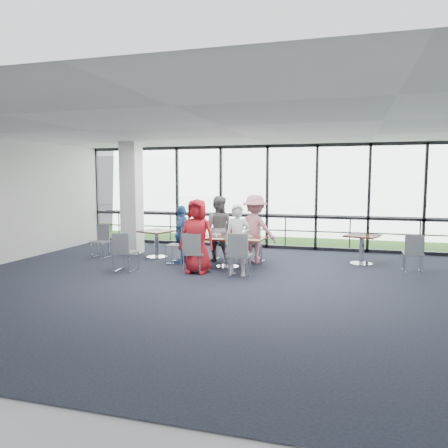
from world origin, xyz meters
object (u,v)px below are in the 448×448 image
(chair_main_end, at_px, (177,245))
(chair_spare_r, at_px, (413,253))
(diner_far_left, at_px, (218,228))
(chair_main_nl, at_px, (195,253))
(diner_near_left, at_px, (197,236))
(chair_spare_la, at_px, (126,252))
(side_table_left, at_px, (157,235))
(chair_main_fr, at_px, (254,244))
(diner_near_right, at_px, (237,240))
(diner_end, at_px, (182,235))
(chair_main_fl, at_px, (223,242))
(diner_far_right, at_px, (255,229))
(chair_main_nr, at_px, (240,255))
(side_table_right, at_px, (362,240))
(chair_spare_lb, at_px, (100,242))
(structural_column, at_px, (132,198))
(main_table, at_px, (227,243))

(chair_main_end, height_order, chair_spare_r, chair_main_end)
(diner_far_left, bearing_deg, chair_main_nl, 88.63)
(diner_near_left, bearing_deg, chair_spare_la, -168.81)
(side_table_left, xyz_separation_m, chair_main_fr, (2.69, 0.14, -0.14))
(diner_near_right, bearing_deg, chair_main_fr, 88.37)
(diner_end, distance_m, chair_main_fl, 1.17)
(side_table_left, height_order, chair_main_nl, chair_main_nl)
(diner_far_right, distance_m, chair_main_nr, 1.70)
(side_table_right, bearing_deg, diner_near_left, -150.15)
(side_table_right, bearing_deg, chair_main_fl, -172.94)
(diner_near_left, height_order, diner_near_right, diner_near_left)
(diner_far_left, distance_m, chair_spare_lb, 3.29)
(diner_near_right, relative_size, chair_main_fl, 1.68)
(diner_far_left, distance_m, diner_end, 1.02)
(structural_column, xyz_separation_m, chair_main_fr, (3.69, -0.36, -1.12))
(chair_main_nl, xyz_separation_m, chair_main_end, (-0.85, 0.94, 0.01))
(side_table_left, distance_m, chair_main_fr, 2.70)
(chair_main_nr, height_order, chair_main_fl, chair_main_nr)
(side_table_left, distance_m, diner_end, 1.16)
(main_table, bearing_deg, chair_spare_la, -149.58)
(chair_spare_r, bearing_deg, chair_spare_la, -166.46)
(chair_main_fr, bearing_deg, diner_near_right, 107.15)
(diner_near_left, relative_size, chair_main_fr, 1.79)
(side_table_left, height_order, chair_main_fl, chair_main_fl)
(diner_far_right, bearing_deg, side_table_right, -152.04)
(main_table, distance_m, chair_main_fr, 1.00)
(side_table_left, bearing_deg, main_table, -18.16)
(chair_spare_la, bearing_deg, side_table_right, 17.39)
(diner_far_right, height_order, chair_main_end, diner_far_right)
(diner_end, distance_m, chair_main_nr, 2.09)
(side_table_right, xyz_separation_m, diner_near_left, (-3.67, -2.10, 0.24))
(chair_spare_la, height_order, chair_spare_lb, chair_spare_la)
(side_table_right, height_order, diner_near_left, diner_near_left)
(chair_main_nl, bearing_deg, chair_main_fl, 79.41)
(side_table_right, bearing_deg, diner_near_right, -142.10)
(side_table_left, xyz_separation_m, chair_main_nr, (2.77, -1.66, -0.14))
(diner_end, height_order, chair_main_nr, diner_end)
(chair_spare_r, bearing_deg, chair_spare_lb, -178.85)
(diner_near_left, height_order, chair_main_fr, diner_near_left)
(main_table, bearing_deg, side_table_left, 165.80)
(structural_column, xyz_separation_m, chair_main_end, (1.83, -1.09, -1.13))
(side_table_left, xyz_separation_m, diner_near_right, (2.68, -1.53, 0.18))
(side_table_right, xyz_separation_m, diner_far_right, (-2.64, -0.59, 0.26))
(structural_column, xyz_separation_m, chair_spare_la, (1.05, -2.31, -1.15))
(main_table, distance_m, diner_far_right, 0.93)
(diner_far_right, xyz_separation_m, chair_spare_la, (-2.70, -1.81, -0.43))
(diner_near_right, bearing_deg, main_table, 118.44)
(diner_far_right, bearing_deg, chair_main_end, 32.30)
(diner_end, relative_size, chair_spare_lb, 1.68)
(diner_near_right, height_order, diner_end, diner_near_right)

